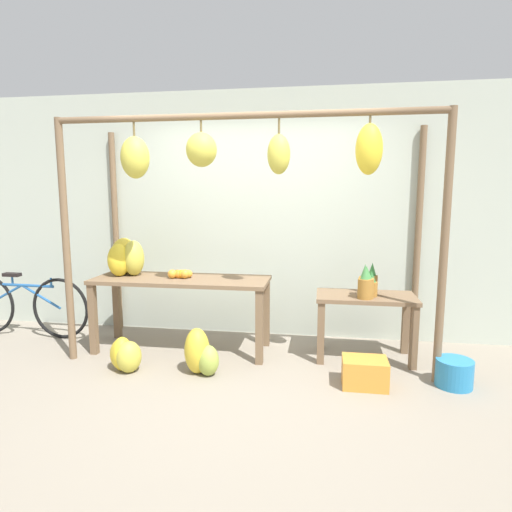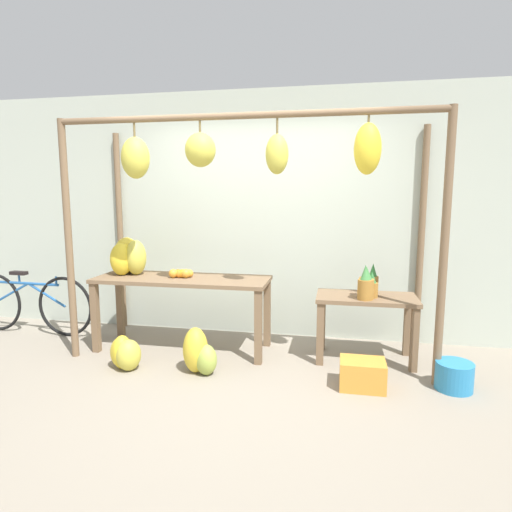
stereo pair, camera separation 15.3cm
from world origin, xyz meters
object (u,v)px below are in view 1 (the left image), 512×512
orange_pile (180,274)px  banana_pile_ground_right (200,354)px  parked_bicycle (23,305)px  banana_pile_on_table (126,258)px  pineapple_cluster (367,284)px  banana_pile_ground_left (125,355)px  blue_bucket (454,373)px  fruit_crate_white (365,372)px

orange_pile → banana_pile_ground_right: 0.93m
parked_bicycle → banana_pile_on_table: bearing=-3.0°
pineapple_cluster → parked_bicycle: (-3.85, 0.18, -0.42)m
banana_pile_on_table → pineapple_cluster: 2.54m
banana_pile_on_table → parked_bicycle: (-1.32, 0.07, -0.60)m
banana_pile_on_table → banana_pile_ground_left: banana_pile_on_table is taller
banana_pile_on_table → orange_pile: banana_pile_on_table is taller
pineapple_cluster → blue_bucket: bearing=-32.5°
banana_pile_on_table → banana_pile_ground_left: (0.28, -0.69, -0.81)m
banana_pile_ground_left → parked_bicycle: parked_bicycle is taller
pineapple_cluster → fruit_crate_white: 0.87m
banana_pile_on_table → pineapple_cluster: size_ratio=1.45×
banana_pile_ground_right → parked_bicycle: 2.44m
orange_pile → fruit_crate_white: size_ratio=0.64×
orange_pile → banana_pile_ground_right: bearing=-56.7°
fruit_crate_white → orange_pile: bearing=162.0°
orange_pile → banana_pile_ground_right: orange_pile is taller
orange_pile → parked_bicycle: orange_pile is taller
parked_bicycle → pineapple_cluster: bearing=-2.6°
pineapple_cluster → blue_bucket: (0.71, -0.45, -0.66)m
blue_bucket → banana_pile_ground_right: bearing=-177.8°
banana_pile_on_table → fruit_crate_white: (2.48, -0.68, -0.84)m
banana_pile_ground_right → blue_bucket: (2.23, 0.09, -0.07)m
orange_pile → blue_bucket: 2.74m
banana_pile_ground_left → parked_bicycle: size_ratio=0.24×
fruit_crate_white → parked_bicycle: bearing=168.9°
banana_pile_ground_right → fruit_crate_white: bearing=-1.2°
banana_pile_ground_left → banana_pile_ground_right: size_ratio=0.92×
banana_pile_ground_right → blue_bucket: banana_pile_ground_right is taller
fruit_crate_white → pineapple_cluster: bearing=84.5°
banana_pile_ground_left → fruit_crate_white: bearing=0.4°
orange_pile → blue_bucket: bearing=-10.4°
banana_pile_ground_left → fruit_crate_white: size_ratio=1.03×
banana_pile_ground_right → parked_bicycle: size_ratio=0.26×
blue_bucket → banana_pile_on_table: bearing=170.2°
banana_pile_ground_left → parked_bicycle: 1.79m
pineapple_cluster → banana_pile_ground_right: bearing=-160.5°
fruit_crate_white → parked_bicycle: parked_bicycle is taller
banana_pile_on_table → banana_pile_ground_right: size_ratio=1.11×
banana_pile_ground_right → orange_pile: bearing=123.3°
banana_pile_on_table → fruit_crate_white: size_ratio=1.25×
banana_pile_ground_right → blue_bucket: 2.24m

